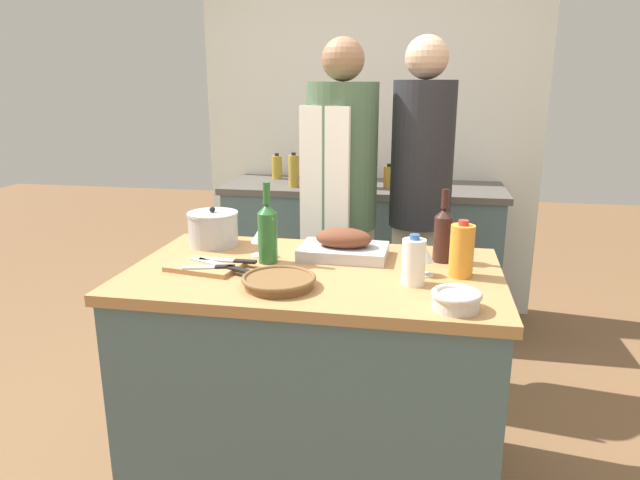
% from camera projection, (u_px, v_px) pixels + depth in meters
% --- Properties ---
extents(ground_plane, '(12.00, 12.00, 0.00)m').
position_uv_depth(ground_plane, '(315.00, 475.00, 2.34)').
color(ground_plane, brown).
extents(kitchen_island, '(1.36, 0.80, 0.89)m').
position_uv_depth(kitchen_island, '(314.00, 377.00, 2.22)').
color(kitchen_island, '#4C666B').
rests_on(kitchen_island, ground_plane).
extents(back_counter, '(1.76, 0.60, 0.92)m').
position_uv_depth(back_counter, '(362.00, 254.00, 3.75)').
color(back_counter, '#4C666B').
rests_on(back_counter, ground_plane).
extents(back_wall, '(2.26, 0.10, 2.55)m').
position_uv_depth(back_wall, '(370.00, 125.00, 3.87)').
color(back_wall, silver).
rests_on(back_wall, ground_plane).
extents(roasting_pan, '(0.34, 0.23, 0.12)m').
position_uv_depth(roasting_pan, '(344.00, 246.00, 2.24)').
color(roasting_pan, '#BCBCC1').
rests_on(roasting_pan, kitchen_island).
extents(wicker_basket, '(0.25, 0.25, 0.04)m').
position_uv_depth(wicker_basket, '(279.00, 281.00, 1.92)').
color(wicker_basket, brown).
rests_on(wicker_basket, kitchen_island).
extents(cutting_board, '(0.28, 0.22, 0.02)m').
position_uv_depth(cutting_board, '(206.00, 266.00, 2.11)').
color(cutting_board, '#AD7F51').
rests_on(cutting_board, kitchen_island).
extents(stock_pot, '(0.21, 0.21, 0.17)m').
position_uv_depth(stock_pot, '(213.00, 229.00, 2.40)').
color(stock_pot, '#B7B7BC').
rests_on(stock_pot, kitchen_island).
extents(mixing_bowl, '(0.15, 0.15, 0.06)m').
position_uv_depth(mixing_bowl, '(456.00, 299.00, 1.72)').
color(mixing_bowl, beige).
rests_on(mixing_bowl, kitchen_island).
extents(juice_jug, '(0.08, 0.08, 0.20)m').
position_uv_depth(juice_jug, '(462.00, 250.00, 2.01)').
color(juice_jug, orange).
rests_on(juice_jug, kitchen_island).
extents(milk_jug, '(0.08, 0.08, 0.18)m').
position_uv_depth(milk_jug, '(414.00, 262.00, 1.93)').
color(milk_jug, white).
rests_on(milk_jug, kitchen_island).
extents(wine_bottle_green, '(0.07, 0.07, 0.31)m').
position_uv_depth(wine_bottle_green, '(268.00, 231.00, 2.16)').
color(wine_bottle_green, '#28662D').
rests_on(wine_bottle_green, kitchen_island).
extents(wine_bottle_dark, '(0.07, 0.07, 0.28)m').
position_uv_depth(wine_bottle_dark, '(443.00, 233.00, 2.17)').
color(wine_bottle_dark, '#381E19').
rests_on(wine_bottle_dark, kitchen_island).
extents(wine_glass_left, '(0.07, 0.07, 0.11)m').
position_uv_depth(wine_glass_left, '(259.00, 237.00, 2.25)').
color(wine_glass_left, silver).
rests_on(wine_glass_left, kitchen_island).
extents(wine_glass_right, '(0.07, 0.07, 0.11)m').
position_uv_depth(wine_glass_right, '(425.00, 256.00, 2.02)').
color(wine_glass_right, silver).
rests_on(wine_glass_right, kitchen_island).
extents(knife_chef, '(0.27, 0.15, 0.01)m').
position_uv_depth(knife_chef, '(223.00, 266.00, 2.08)').
color(knife_chef, '#B7B7BC').
rests_on(knife_chef, cutting_board).
extents(knife_paring, '(0.19, 0.08, 0.01)m').
position_uv_depth(knife_paring, '(211.00, 267.00, 2.06)').
color(knife_paring, '#B7B7BC').
rests_on(knife_paring, cutting_board).
extents(knife_bread, '(0.22, 0.03, 0.01)m').
position_uv_depth(knife_bread, '(230.00, 261.00, 2.14)').
color(knife_bread, '#B7B7BC').
rests_on(knife_bread, cutting_board).
extents(stand_mixer, '(0.18, 0.14, 0.34)m').
position_uv_depth(stand_mixer, '(353.00, 165.00, 3.52)').
color(stand_mixer, '#B22323').
rests_on(stand_mixer, back_counter).
extents(condiment_bottle_tall, '(0.07, 0.07, 0.15)m').
position_uv_depth(condiment_bottle_tall, '(389.00, 177.00, 3.52)').
color(condiment_bottle_tall, '#B28E2D').
rests_on(condiment_bottle_tall, back_counter).
extents(condiment_bottle_short, '(0.07, 0.07, 0.17)m').
position_uv_depth(condiment_bottle_short, '(277.00, 167.00, 3.86)').
color(condiment_bottle_short, '#B28E2D').
rests_on(condiment_bottle_short, back_counter).
extents(condiment_bottle_extra, '(0.06, 0.06, 0.21)m').
position_uv_depth(condiment_bottle_extra, '(294.00, 171.00, 3.54)').
color(condiment_bottle_extra, '#B28E2D').
rests_on(condiment_bottle_extra, back_counter).
extents(person_cook_aproned, '(0.37, 0.39, 1.76)m').
position_uv_depth(person_cook_aproned, '(341.00, 201.00, 2.86)').
color(person_cook_aproned, beige).
rests_on(person_cook_aproned, ground_plane).
extents(person_cook_guest, '(0.31, 0.31, 1.77)m').
position_uv_depth(person_cook_guest, '(420.00, 197.00, 2.86)').
color(person_cook_guest, beige).
rests_on(person_cook_guest, ground_plane).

